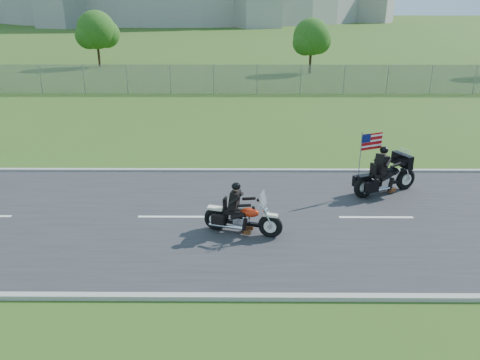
{
  "coord_description": "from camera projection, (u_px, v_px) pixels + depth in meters",
  "views": [
    {
      "loc": [
        0.03,
        -12.6,
        6.06
      ],
      "look_at": [
        -0.05,
        0.0,
        1.22
      ],
      "focal_mm": 35.0,
      "sensor_mm": 36.0,
      "label": 1
    }
  ],
  "objects": [
    {
      "name": "curb_south",
      "position": [
        241.0,
        297.0,
        10.14
      ],
      "size": [
        120.0,
        0.18,
        0.12
      ],
      "primitive_type": "cube",
      "color": "#9E9B93",
      "rests_on": "ground"
    },
    {
      "name": "ground",
      "position": [
        242.0,
        218.0,
        13.94
      ],
      "size": [
        420.0,
        420.0,
        0.0
      ],
      "primitive_type": "plane",
      "color": "#354A17",
      "rests_on": "ground"
    },
    {
      "name": "curb_north",
      "position": [
        242.0,
        171.0,
        17.7
      ],
      "size": [
        120.0,
        0.18,
        0.12
      ],
      "primitive_type": "cube",
      "color": "#9E9B93",
      "rests_on": "ground"
    },
    {
      "name": "fence",
      "position": [
        170.0,
        79.0,
        32.28
      ],
      "size": [
        60.0,
        0.03,
        2.0
      ],
      "primitive_type": "cube",
      "color": "gray",
      "rests_on": "ground"
    },
    {
      "name": "tree_fence_mid",
      "position": [
        97.0,
        32.0,
        44.62
      ],
      "size": [
        3.96,
        3.69,
        5.3
      ],
      "color": "#382316",
      "rests_on": "ground"
    },
    {
      "name": "motorcycle_follow",
      "position": [
        385.0,
        178.0,
        15.51
      ],
      "size": [
        2.36,
        1.34,
        2.1
      ],
      "rotation": [
        0.0,
        0.0,
        0.43
      ],
      "color": "black",
      "rests_on": "ground"
    },
    {
      "name": "motorcycle_lead",
      "position": [
        241.0,
        218.0,
        12.84
      ],
      "size": [
        2.21,
        0.95,
        1.52
      ],
      "rotation": [
        0.0,
        0.0,
        -0.28
      ],
      "color": "black",
      "rests_on": "ground"
    },
    {
      "name": "tree_fence_near",
      "position": [
        312.0,
        39.0,
        40.88
      ],
      "size": [
        3.52,
        3.28,
        4.75
      ],
      "color": "#382316",
      "rests_on": "ground"
    },
    {
      "name": "road",
      "position": [
        242.0,
        218.0,
        13.93
      ],
      "size": [
        120.0,
        8.0,
        0.04
      ],
      "primitive_type": "cube",
      "color": "#28282B",
      "rests_on": "ground"
    }
  ]
}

